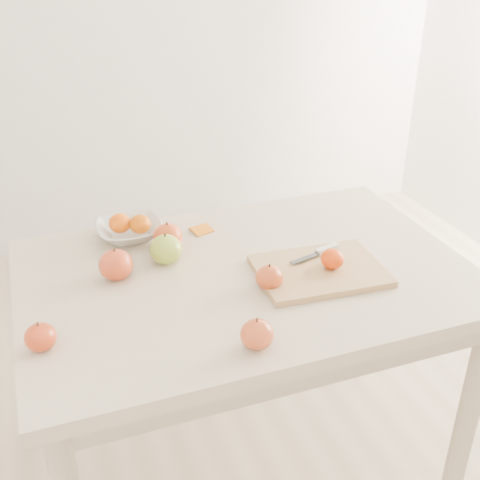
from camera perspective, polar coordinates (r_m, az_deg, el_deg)
name	(u,v)px	position (r m, az deg, el deg)	size (l,w,h in m)	color
ground	(245,466)	(2.11, 0.50, -20.65)	(3.50, 3.50, 0.00)	#C6B293
table	(246,302)	(1.68, 0.59, -5.86)	(1.20, 0.80, 0.75)	beige
cutting_board	(319,271)	(1.62, 7.54, -2.91)	(0.33, 0.24, 0.02)	tan
board_tangerine	(332,259)	(1.61, 8.74, -1.78)	(0.06, 0.06, 0.05)	#D33C07
fruit_bowl	(130,231)	(1.81, -10.41, 0.88)	(0.19, 0.19, 0.05)	silver
bowl_tangerine_near	(120,223)	(1.80, -11.32, 1.59)	(0.07, 0.07, 0.06)	#E45E08
bowl_tangerine_far	(140,224)	(1.79, -9.45, 1.51)	(0.06, 0.06, 0.06)	#CB5C07
orange_peel_a	(202,231)	(1.82, -3.59, 0.84)	(0.06, 0.04, 0.00)	#D16A0E
orange_peel_b	(197,229)	(1.84, -4.08, 1.07)	(0.04, 0.04, 0.00)	#CD600E
paring_knife	(323,250)	(1.68, 7.91, -0.99)	(0.17, 0.06, 0.01)	white
apple_green	(166,249)	(1.65, -7.04, -0.89)	(0.09, 0.09, 0.08)	olive
apple_red_a	(168,237)	(1.72, -6.86, 0.31)	(0.09, 0.09, 0.08)	maroon
apple_red_e	(269,278)	(1.53, 2.79, -3.58)	(0.07, 0.07, 0.06)	maroon
apple_red_d	(40,337)	(1.40, -18.40, -8.73)	(0.07, 0.07, 0.06)	maroon
apple_red_b	(116,265)	(1.60, -11.68, -2.31)	(0.09, 0.09, 0.08)	maroon
apple_red_c	(257,334)	(1.34, 1.62, -8.92)	(0.08, 0.08, 0.07)	#A6251A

